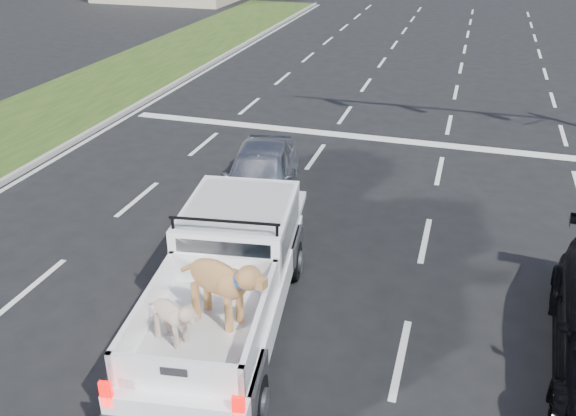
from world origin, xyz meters
name	(u,v)px	position (x,y,z in m)	size (l,w,h in m)	color
ground	(296,338)	(0.00, 0.00, 0.00)	(160.00, 160.00, 0.00)	black
road_markings	(367,183)	(0.00, 6.56, 0.01)	(17.75, 60.00, 0.01)	silver
curb_left	(55,152)	(-9.05, 6.00, 0.07)	(0.15, 60.00, 0.14)	gray
pickup_truck	(226,277)	(-1.23, 0.03, 0.96)	(2.70, 5.64, 2.03)	black
silver_sedan	(260,175)	(-2.31, 4.78, 0.70)	(1.65, 4.11, 1.40)	#B7BABF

